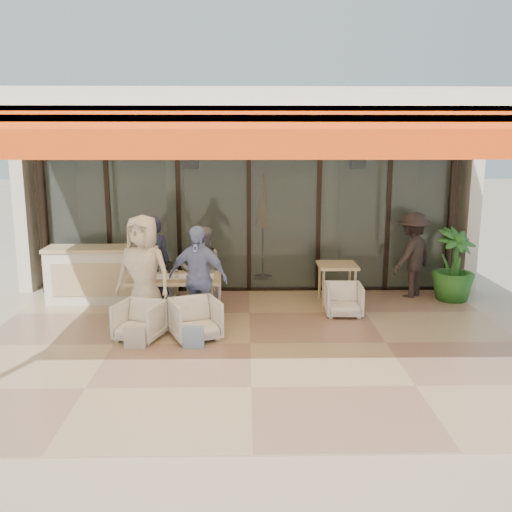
% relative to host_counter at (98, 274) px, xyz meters
% --- Properties ---
extents(ground, '(70.00, 70.00, 0.00)m').
position_rel_host_counter_xyz_m(ground, '(2.78, -2.30, -0.53)').
color(ground, '#C6B293').
rests_on(ground, ground).
extents(terrace_floor, '(8.00, 6.00, 0.01)m').
position_rel_host_counter_xyz_m(terrace_floor, '(2.78, -2.30, -0.53)').
color(terrace_floor, tan).
rests_on(terrace_floor, ground).
extents(terrace_structure, '(8.00, 6.00, 3.40)m').
position_rel_host_counter_xyz_m(terrace_structure, '(2.78, -2.56, 2.72)').
color(terrace_structure, silver).
rests_on(terrace_structure, ground).
extents(glass_storefront, '(8.08, 0.10, 3.20)m').
position_rel_host_counter_xyz_m(glass_storefront, '(2.78, 0.70, 1.07)').
color(glass_storefront, '#9EADA3').
rests_on(glass_storefront, ground).
extents(interior_block, '(9.05, 3.62, 3.52)m').
position_rel_host_counter_xyz_m(interior_block, '(2.79, 3.02, 1.70)').
color(interior_block, silver).
rests_on(interior_block, ground).
extents(host_counter, '(1.85, 0.65, 1.04)m').
position_rel_host_counter_xyz_m(host_counter, '(0.00, 0.00, 0.00)').
color(host_counter, silver).
rests_on(host_counter, ground).
extents(dining_table, '(1.50, 0.90, 0.93)m').
position_rel_host_counter_xyz_m(dining_table, '(1.53, -1.08, 0.16)').
color(dining_table, tan).
rests_on(dining_table, ground).
extents(chair_far_left, '(0.65, 0.62, 0.66)m').
position_rel_host_counter_xyz_m(chair_far_left, '(1.12, -0.14, -0.20)').
color(chair_far_left, white).
rests_on(chair_far_left, ground).
extents(chair_far_right, '(0.60, 0.57, 0.61)m').
position_rel_host_counter_xyz_m(chair_far_right, '(1.96, -0.14, -0.23)').
color(chair_far_right, white).
rests_on(chair_far_right, ground).
extents(chair_near_left, '(0.79, 0.76, 0.65)m').
position_rel_host_counter_xyz_m(chair_near_left, '(1.12, -2.04, -0.21)').
color(chair_near_left, white).
rests_on(chair_near_left, ground).
extents(chair_near_right, '(0.86, 0.84, 0.69)m').
position_rel_host_counter_xyz_m(chair_near_right, '(1.96, -2.04, -0.18)').
color(chair_near_right, white).
rests_on(chair_near_right, ground).
extents(diner_navy, '(0.70, 0.55, 1.70)m').
position_rel_host_counter_xyz_m(diner_navy, '(1.12, -0.64, 0.32)').
color(diner_navy, '#191D37').
rests_on(diner_navy, ground).
extents(diner_grey, '(0.80, 0.65, 1.51)m').
position_rel_host_counter_xyz_m(diner_grey, '(1.96, -0.64, 0.23)').
color(diner_grey, slate).
rests_on(diner_grey, ground).
extents(diner_cream, '(1.03, 0.82, 1.83)m').
position_rel_host_counter_xyz_m(diner_cream, '(1.12, -1.54, 0.38)').
color(diner_cream, beige).
rests_on(diner_cream, ground).
extents(diner_periwinkle, '(1.05, 0.68, 1.66)m').
position_rel_host_counter_xyz_m(diner_periwinkle, '(1.96, -1.54, 0.30)').
color(diner_periwinkle, '#7388C0').
rests_on(diner_periwinkle, ground).
extents(tote_bag_cream, '(0.30, 0.10, 0.34)m').
position_rel_host_counter_xyz_m(tote_bag_cream, '(1.12, -2.44, -0.36)').
color(tote_bag_cream, silver).
rests_on(tote_bag_cream, ground).
extents(tote_bag_blue, '(0.30, 0.10, 0.34)m').
position_rel_host_counter_xyz_m(tote_bag_blue, '(1.96, -2.44, -0.36)').
color(tote_bag_blue, '#99BFD8').
rests_on(tote_bag_blue, ground).
extents(side_table, '(0.70, 0.70, 0.74)m').
position_rel_host_counter_xyz_m(side_table, '(4.38, -0.18, 0.11)').
color(side_table, tan).
rests_on(side_table, ground).
extents(side_chair, '(0.63, 0.59, 0.63)m').
position_rel_host_counter_xyz_m(side_chair, '(4.38, -0.93, -0.22)').
color(side_chair, white).
rests_on(side_chair, ground).
extents(standing_woman, '(1.19, 1.16, 1.63)m').
position_rel_host_counter_xyz_m(standing_woman, '(5.86, 0.24, 0.29)').
color(standing_woman, black).
rests_on(standing_woman, ground).
extents(potted_palm, '(1.03, 1.03, 1.37)m').
position_rel_host_counter_xyz_m(potted_palm, '(6.55, -0.06, 0.15)').
color(potted_palm, '#1E5919').
rests_on(potted_palm, ground).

